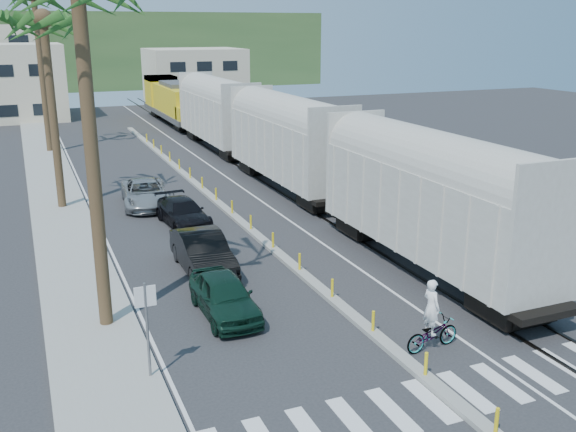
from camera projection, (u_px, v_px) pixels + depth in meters
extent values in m
plane|color=#28282B|center=(406.00, 363.00, 19.34)|extent=(140.00, 140.00, 0.00)
cube|color=gray|center=(55.00, 195.00, 38.29)|extent=(3.00, 90.00, 0.15)
cube|color=black|center=(242.00, 169.00, 45.69)|extent=(0.12, 100.00, 0.06)
cube|color=black|center=(261.00, 167.00, 46.22)|extent=(0.12, 100.00, 0.06)
cube|color=gray|center=(216.00, 201.00, 37.01)|extent=(0.45, 60.00, 0.15)
cylinder|color=yellow|center=(497.00, 421.00, 15.66)|extent=(0.10, 0.10, 0.70)
cylinder|color=yellow|center=(426.00, 364.00, 18.31)|extent=(0.10, 0.10, 0.70)
cylinder|color=yellow|center=(373.00, 321.00, 20.97)|extent=(0.10, 0.10, 0.70)
cylinder|color=yellow|center=(332.00, 288.00, 23.62)|extent=(0.10, 0.10, 0.70)
cylinder|color=yellow|center=(300.00, 261.00, 26.28)|extent=(0.10, 0.10, 0.70)
cylinder|color=yellow|center=(273.00, 240.00, 28.93)|extent=(0.10, 0.10, 0.70)
cylinder|color=yellow|center=(251.00, 222.00, 31.58)|extent=(0.10, 0.10, 0.70)
cylinder|color=yellow|center=(232.00, 207.00, 34.24)|extent=(0.10, 0.10, 0.70)
cylinder|color=yellow|center=(216.00, 194.00, 36.89)|extent=(0.10, 0.10, 0.70)
cylinder|color=yellow|center=(202.00, 183.00, 39.55)|extent=(0.10, 0.10, 0.70)
cylinder|color=yellow|center=(190.00, 173.00, 42.20)|extent=(0.10, 0.10, 0.70)
cylinder|color=yellow|center=(179.00, 164.00, 44.86)|extent=(0.10, 0.10, 0.70)
cylinder|color=yellow|center=(170.00, 157.00, 47.51)|extent=(0.10, 0.10, 0.70)
cylinder|color=yellow|center=(161.00, 150.00, 50.16)|extent=(0.10, 0.10, 0.70)
cylinder|color=yellow|center=(154.00, 143.00, 52.82)|extent=(0.10, 0.10, 0.70)
cylinder|color=yellow|center=(147.00, 138.00, 55.47)|extent=(0.10, 0.10, 0.70)
cube|color=silver|center=(446.00, 397.00, 17.57)|extent=(14.00, 2.20, 0.01)
cube|color=silver|center=(85.00, 194.00, 38.94)|extent=(0.12, 90.00, 0.01)
cube|color=silver|center=(231.00, 180.00, 42.38)|extent=(0.12, 90.00, 0.01)
cube|color=#ACA99E|center=(429.00, 208.00, 26.00)|extent=(3.00, 12.88, 3.40)
cylinder|color=#ACA99E|center=(432.00, 166.00, 25.51)|extent=(2.90, 12.58, 2.90)
cube|color=black|center=(426.00, 258.00, 26.62)|extent=(2.60, 12.88, 1.00)
cube|color=#ACA99E|center=(287.00, 146.00, 39.27)|extent=(3.00, 12.88, 3.40)
cylinder|color=#ACA99E|center=(287.00, 119.00, 38.78)|extent=(2.90, 12.58, 2.90)
cube|color=black|center=(287.00, 181.00, 39.89)|extent=(2.60, 12.88, 1.00)
cube|color=#ACA99E|center=(217.00, 116.00, 52.54)|extent=(3.00, 12.88, 3.40)
cylinder|color=#ACA99E|center=(216.00, 95.00, 52.06)|extent=(2.90, 12.58, 2.90)
cube|color=black|center=(218.00, 143.00, 53.16)|extent=(2.60, 12.88, 1.00)
cube|color=#4C4C4F|center=(174.00, 113.00, 67.16)|extent=(3.00, 17.00, 0.50)
cube|color=gold|center=(175.00, 99.00, 65.84)|extent=(2.70, 12.24, 2.60)
cube|color=gold|center=(161.00, 90.00, 71.75)|extent=(3.00, 3.74, 3.20)
cube|color=black|center=(174.00, 119.00, 67.33)|extent=(2.60, 13.60, 0.90)
cylinder|color=brown|center=(93.00, 167.00, 20.13)|extent=(0.44, 0.44, 11.00)
cylinder|color=brown|center=(53.00, 119.00, 34.32)|extent=(0.44, 0.44, 10.00)
sphere|color=#214D18|center=(43.00, 18.00, 32.86)|extent=(3.20, 3.20, 3.20)
cylinder|color=brown|center=(42.00, 77.00, 50.07)|extent=(0.44, 0.44, 12.00)
cylinder|color=slate|center=(148.00, 333.00, 17.98)|extent=(0.08, 0.08, 3.00)
cube|color=silver|center=(145.00, 297.00, 17.67)|extent=(0.60, 0.04, 0.60)
cube|color=beige|center=(5.00, 82.00, 68.99)|extent=(12.00, 10.00, 8.00)
cube|color=beige|center=(195.00, 76.00, 84.72)|extent=(12.00, 10.00, 7.00)
cube|color=#385628|center=(77.00, 50.00, 106.11)|extent=(80.00, 20.00, 12.00)
imported|color=black|center=(224.00, 295.00, 22.37)|extent=(1.75, 4.32, 1.47)
imported|color=black|center=(203.00, 252.00, 26.39)|extent=(1.82, 5.02, 1.64)
imported|color=black|center=(183.00, 213.00, 32.57)|extent=(2.73, 4.97, 1.34)
imported|color=#999B9D|center=(145.00, 193.00, 36.06)|extent=(3.55, 5.81, 1.47)
imported|color=#9EA0A5|center=(432.00, 334.00, 20.06)|extent=(1.11, 2.12, 1.03)
imported|color=white|center=(431.00, 307.00, 19.75)|extent=(0.75, 0.57, 1.80)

